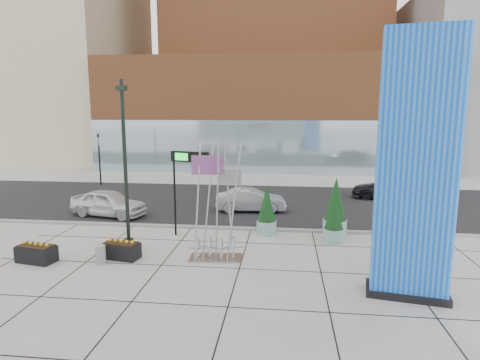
# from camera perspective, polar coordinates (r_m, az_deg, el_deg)

# --- Properties ---
(ground) EXTENTS (160.00, 160.00, 0.00)m
(ground) POSITION_cam_1_polar(r_m,az_deg,el_deg) (16.36, -3.24, -11.02)
(ground) COLOR #9E9991
(ground) RESTS_ON ground
(street_asphalt) EXTENTS (80.00, 12.00, 0.02)m
(street_asphalt) POSITION_cam_1_polar(r_m,az_deg,el_deg) (25.87, 0.48, -3.20)
(street_asphalt) COLOR black
(street_asphalt) RESTS_ON ground
(curb_edge) EXTENTS (80.00, 0.30, 0.12)m
(curb_edge) POSITION_cam_1_polar(r_m,az_deg,el_deg) (20.09, -1.31, -6.86)
(curb_edge) COLOR gray
(curb_edge) RESTS_ON ground
(tower_podium) EXTENTS (34.00, 10.00, 11.00)m
(tower_podium) POSITION_cam_1_polar(r_m,az_deg,el_deg) (42.11, 4.31, 9.28)
(tower_podium) COLOR brown
(tower_podium) RESTS_ON ground
(tower_glass_front) EXTENTS (34.00, 0.60, 5.00)m
(tower_glass_front) POSITION_cam_1_polar(r_m,az_deg,el_deg) (37.46, 3.97, 4.64)
(tower_glass_front) COLOR #8CA5B2
(tower_glass_front) RESTS_ON ground
(building_beige_left) EXTENTS (18.00, 20.00, 34.00)m
(building_beige_left) POSITION_cam_1_polar(r_m,az_deg,el_deg) (57.91, -24.90, 20.00)
(building_beige_left) COLOR tan
(building_beige_left) RESTS_ON ground
(blue_pylon) EXTENTS (2.62, 1.52, 8.20)m
(blue_pylon) POSITION_cam_1_polar(r_m,az_deg,el_deg) (13.21, 23.67, 0.95)
(blue_pylon) COLOR blue
(blue_pylon) RESTS_ON ground
(lamp_post) EXTENTS (0.48, 0.39, 7.06)m
(lamp_post) POSITION_cam_1_polar(r_m,az_deg,el_deg) (17.32, -15.91, -0.30)
(lamp_post) COLOR black
(lamp_post) RESTS_ON ground
(public_art_sculpture) EXTENTS (2.13, 1.17, 4.70)m
(public_art_sculpture) POSITION_cam_1_polar(r_m,az_deg,el_deg) (15.91, -3.46, -6.94)
(public_art_sculpture) COLOR #B0B3B5
(public_art_sculpture) RESTS_ON ground
(concrete_bollard) EXTENTS (0.37, 0.37, 0.72)m
(concrete_bollard) POSITION_cam_1_polar(r_m,az_deg,el_deg) (16.56, -19.21, -9.98)
(concrete_bollard) COLOR gray
(concrete_bollard) RESTS_ON ground
(overhead_street_sign) EXTENTS (1.86, 0.70, 4.01)m
(overhead_street_sign) POSITION_cam_1_polar(r_m,az_deg,el_deg) (18.56, -7.36, 2.36)
(overhead_street_sign) COLOR black
(overhead_street_sign) RESTS_ON ground
(round_planter_east) EXTENTS (1.12, 1.12, 2.79)m
(round_planter_east) POSITION_cam_1_polar(r_m,az_deg,el_deg) (19.33, 13.41, -3.92)
(round_planter_east) COLOR #82AFAB
(round_planter_east) RESTS_ON ground
(round_planter_mid) EXTENTS (0.90, 0.90, 2.25)m
(round_planter_mid) POSITION_cam_1_polar(r_m,az_deg,el_deg) (18.40, 13.21, -5.42)
(round_planter_mid) COLOR #82AFAB
(round_planter_mid) RESTS_ON ground
(round_planter_west) EXTENTS (0.95, 0.95, 2.36)m
(round_planter_west) POSITION_cam_1_polar(r_m,az_deg,el_deg) (19.10, 3.81, -4.46)
(round_planter_west) COLOR #82AFAB
(round_planter_west) RESTS_ON ground
(box_planter_north) EXTENTS (1.53, 0.95, 0.78)m
(box_planter_north) POSITION_cam_1_polar(r_m,az_deg,el_deg) (16.87, -16.53, -9.47)
(box_planter_north) COLOR black
(box_planter_north) RESTS_ON ground
(box_planter_south) EXTENTS (1.58, 0.99, 0.81)m
(box_planter_south) POSITION_cam_1_polar(r_m,az_deg,el_deg) (17.69, -26.98, -9.21)
(box_planter_south) COLOR black
(box_planter_south) RESTS_ON ground
(car_white_west) EXTENTS (4.58, 2.62, 1.47)m
(car_white_west) POSITION_cam_1_polar(r_m,az_deg,el_deg) (23.60, -18.18, -3.15)
(car_white_west) COLOR silver
(car_white_west) RESTS_ON ground
(car_silver_mid) EXTENTS (4.17, 1.77, 1.34)m
(car_silver_mid) POSITION_cam_1_polar(r_m,az_deg,el_deg) (23.46, 1.55, -2.90)
(car_silver_mid) COLOR #A3A5AA
(car_silver_mid) RESTS_ON ground
(car_dark_east) EXTENTS (5.14, 2.77, 1.42)m
(car_dark_east) POSITION_cam_1_polar(r_m,az_deg,el_deg) (28.55, 20.51, -1.17)
(car_dark_east) COLOR black
(car_dark_east) RESTS_ON ground
(traffic_signal) EXTENTS (0.15, 0.18, 4.10)m
(traffic_signal) POSITION_cam_1_polar(r_m,az_deg,el_deg) (33.63, -19.38, 3.20)
(traffic_signal) COLOR black
(traffic_signal) RESTS_ON ground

